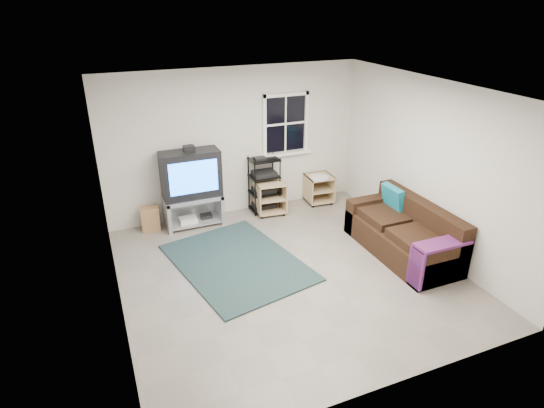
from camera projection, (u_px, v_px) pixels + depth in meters
name	position (u px, v px, depth m)	size (l,w,h in m)	color
room	(285.00, 128.00, 8.18)	(4.60, 4.62, 4.60)	slate
tv_unit	(191.00, 182.00, 7.64)	(0.97, 0.49, 1.43)	#A5A5AD
av_rack	(264.00, 188.00, 8.29)	(0.52, 0.38, 1.04)	black
side_table_left	(269.00, 195.00, 8.30)	(0.56, 0.56, 0.60)	tan
side_table_right	(318.00, 187.00, 8.71)	(0.52, 0.53, 0.56)	tan
sofa	(404.00, 235.00, 6.95)	(0.87, 1.95, 0.89)	black
shag_rug	(237.00, 262.00, 6.80)	(1.61, 2.21, 0.03)	black
paper_bag	(150.00, 219.00, 7.67)	(0.30, 0.19, 0.42)	olive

